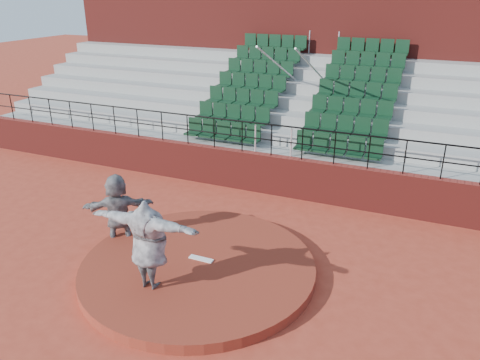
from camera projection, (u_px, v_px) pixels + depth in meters
ground at (198, 271)px, 11.09m from camera, size 90.00×90.00×0.00m
pitchers_mound at (198, 267)px, 11.04m from camera, size 5.50×5.50×0.25m
pitching_rubber at (201, 259)px, 11.11m from camera, size 0.60×0.15×0.03m
boundary_wall at (271, 174)px, 15.08m from camera, size 24.00×0.30×1.30m
wall_railing at (272, 133)px, 14.55m from camera, size 24.04×0.05×1.03m
seating_deck at (303, 123)px, 17.88m from camera, size 24.00×5.97×4.63m
press_box_facade at (331, 53)px, 20.42m from camera, size 24.00×3.00×7.10m
pitcher at (148, 244)px, 9.78m from camera, size 2.52×0.72×2.04m
fielder at (118, 210)px, 11.94m from camera, size 1.82×1.47×1.94m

